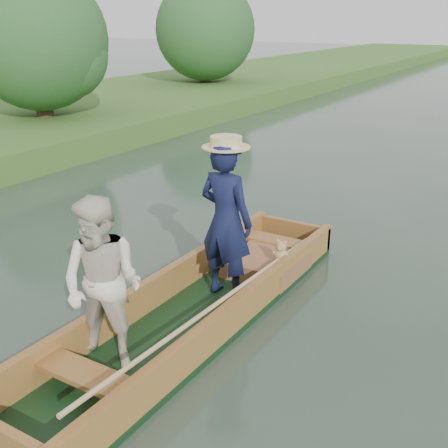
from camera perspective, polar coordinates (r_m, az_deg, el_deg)
The scene contains 3 objects.
ground at distance 6.18m, azimuth -2.95°, elevation -9.95°, with size 120.00×120.00×0.00m, color #283D30.
trees_far at distance 14.40m, azimuth 17.42°, elevation 17.19°, with size 23.21×16.05×4.58m.
punt at distance 5.83m, azimuth -4.16°, elevation -5.21°, with size 1.20×5.00×1.91m.
Camera 1 is at (3.05, -4.37, 3.13)m, focal length 45.00 mm.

